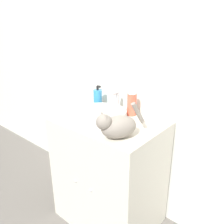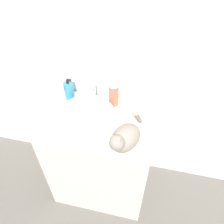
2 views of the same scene
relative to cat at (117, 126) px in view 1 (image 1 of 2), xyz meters
The scene contains 7 objects.
wall_back 0.61m from the cat, 112.96° to the left, with size 6.00×0.05×2.50m.
vanity_cabinet 0.57m from the cat, 140.53° to the left, with size 0.75×0.56×0.86m.
sink_basin 0.34m from the cat, 150.49° to the left, with size 0.39×0.39×0.05m.
faucet 0.48m from the cat, 128.41° to the left, with size 0.17×0.08×0.16m.
cat is the anchor object (origin of this frame).
soap_bottle 0.60m from the cat, 143.90° to the left, with size 0.07×0.07×0.18m.
spray_bottle 0.39m from the cat, 112.19° to the left, with size 0.07×0.07×0.20m.
Camera 1 is at (0.93, -0.81, 1.44)m, focal length 35.00 mm.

